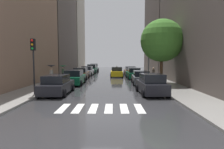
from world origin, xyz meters
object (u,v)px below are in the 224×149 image
object	(u,v)px
parked_car_right_second	(141,78)
pedestrian_by_kerb	(63,69)
parked_car_left_nearest	(57,85)
parked_car_left_fifth	(92,69)
taxi_midroad	(117,72)
pedestrian_near_tree	(153,74)
street_tree_right	(162,41)
parked_car_left_third	(81,74)
parked_car_left_fourth	(87,71)
parked_car_right_fourth	(130,71)
pedestrian_foreground	(51,71)
parked_car_left_sixth	(94,68)
lamp_post_right	(149,50)
parked_car_left_second	(74,78)
parked_car_right_nearest	(151,85)
traffic_light_left_corner	(33,54)
parked_car_right_third	(133,74)

from	to	relation	value
parked_car_right_second	pedestrian_by_kerb	world-z (taller)	pedestrian_by_kerb
parked_car_left_nearest	parked_car_left_fifth	xyz separation A→B (m)	(0.19, 24.96, 0.08)
taxi_midroad	pedestrian_by_kerb	world-z (taller)	pedestrian_by_kerb
pedestrian_near_tree	street_tree_right	size ratio (longest dim) A/B	0.24
pedestrian_near_tree	parked_car_left_third	bearing A→B (deg)	-96.75
parked_car_left_fourth	pedestrian_near_tree	xyz separation A→B (m)	(9.60, -10.69, 0.28)
parked_car_right_fourth	pedestrian_foreground	distance (m)	17.06
parked_car_left_third	parked_car_left_sixth	xyz separation A→B (m)	(0.14, 18.48, 0.06)
parked_car_left_fourth	pedestrian_foreground	world-z (taller)	pedestrian_foreground
parked_car_left_sixth	lamp_post_right	world-z (taller)	lamp_post_right
parked_car_right_second	parked_car_left_second	bearing A→B (deg)	94.53
parked_car_left_sixth	street_tree_right	distance (m)	26.71
parked_car_left_second	pedestrian_near_tree	world-z (taller)	pedestrian_near_tree
parked_car_right_fourth	lamp_post_right	bearing A→B (deg)	-169.90
parked_car_right_fourth	parked_car_left_second	bearing A→B (deg)	146.34
parked_car_left_fifth	parked_car_left_third	bearing A→B (deg)	-179.17
parked_car_left_sixth	pedestrian_foreground	xyz separation A→B (m)	(-1.94, -26.16, 0.83)
parked_car_left_fourth	pedestrian_foreground	size ratio (longest dim) A/B	2.17
parked_car_right_second	street_tree_right	distance (m)	4.81
pedestrian_foreground	pedestrian_by_kerb	xyz separation A→B (m)	(-0.63, 7.00, -0.11)
parked_car_left_third	parked_car_right_nearest	xyz separation A→B (m)	(7.87, -11.99, 0.02)
parked_car_left_third	parked_car_right_nearest	bearing A→B (deg)	-146.75
parked_car_right_second	lamp_post_right	distance (m)	5.44
pedestrian_by_kerb	traffic_light_left_corner	bearing A→B (deg)	-133.99
parked_car_left_fourth	traffic_light_left_corner	world-z (taller)	traffic_light_left_corner
parked_car_left_fifth	pedestrian_near_tree	size ratio (longest dim) A/B	2.73
parked_car_left_sixth	pedestrian_by_kerb	world-z (taller)	pedestrian_by_kerb
parked_car_left_fourth	parked_car_right_fourth	bearing A→B (deg)	-88.06
parked_car_right_nearest	taxi_midroad	xyz separation A→B (m)	(-2.57, 15.62, -0.03)
parked_car_left_nearest	traffic_light_left_corner	world-z (taller)	traffic_light_left_corner
parked_car_right_second	parked_car_right_third	world-z (taller)	parked_car_right_third
pedestrian_foreground	parked_car_left_second	bearing A→B (deg)	-15.71
parked_car_left_nearest	parked_car_right_fourth	size ratio (longest dim) A/B	1.06
parked_car_left_second	pedestrian_by_kerb	distance (m)	5.95
parked_car_left_second	parked_car_right_fourth	size ratio (longest dim) A/B	1.10
parked_car_left_nearest	parked_car_left_second	bearing A→B (deg)	-1.93
parked_car_left_third	street_tree_right	world-z (taller)	street_tree_right
parked_car_left_fourth	parked_car_right_second	bearing A→B (deg)	-144.66
parked_car_right_fourth	parked_car_right_second	bearing A→B (deg)	178.46
parked_car_left_sixth	parked_car_right_third	bearing A→B (deg)	-158.94
parked_car_left_fifth	pedestrian_near_tree	xyz separation A→B (m)	(9.44, -17.24, 0.22)
parked_car_right_third	parked_car_left_fifth	bearing A→B (deg)	28.75
parked_car_left_nearest	parked_car_left_fourth	xyz separation A→B (m)	(0.03, 18.41, 0.02)
parked_car_left_nearest	parked_car_right_fourth	xyz separation A→B (m)	(7.72, 18.38, 0.00)
parked_car_right_fourth	pedestrian_by_kerb	xyz separation A→B (m)	(-10.20, -7.09, 0.80)
parked_car_right_fourth	parked_car_right_third	bearing A→B (deg)	177.22
parked_car_right_second	taxi_midroad	bearing A→B (deg)	17.84
parked_car_left_third	pedestrian_foreground	size ratio (longest dim) A/B	1.95
parked_car_left_nearest	parked_car_left_third	distance (m)	11.97
parked_car_right_third	traffic_light_left_corner	size ratio (longest dim) A/B	1.05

